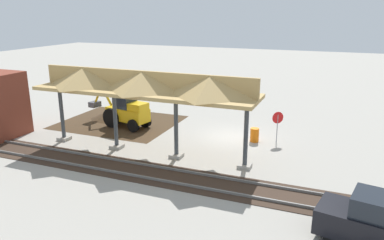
% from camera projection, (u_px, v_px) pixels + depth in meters
% --- Properties ---
extents(ground_plane, '(120.00, 120.00, 0.00)m').
position_uv_depth(ground_plane, '(233.00, 137.00, 25.05)').
color(ground_plane, '#9E998E').
extents(dirt_work_zone, '(8.46, 7.00, 0.01)m').
position_uv_depth(dirt_work_zone, '(120.00, 122.00, 28.38)').
color(dirt_work_zone, '#42301E').
rests_on(dirt_work_zone, ground).
extents(platform_canopy, '(13.29, 3.20, 4.90)m').
position_uv_depth(platform_canopy, '(143.00, 84.00, 21.17)').
color(platform_canopy, '#9E998E').
rests_on(platform_canopy, ground).
extents(rail_tracks, '(60.00, 2.58, 0.15)m').
position_uv_depth(rail_tracks, '(192.00, 180.00, 18.61)').
color(rail_tracks, slate).
rests_on(rail_tracks, ground).
extents(stop_sign, '(0.62, 0.49, 2.03)m').
position_uv_depth(stop_sign, '(278.00, 121.00, 23.65)').
color(stop_sign, gray).
rests_on(stop_sign, ground).
extents(backhoe, '(5.38, 2.26, 2.82)m').
position_uv_depth(backhoe, '(126.00, 110.00, 26.96)').
color(backhoe, '#EAB214').
rests_on(backhoe, ground).
extents(dirt_mound, '(6.39, 6.39, 1.35)m').
position_uv_depth(dirt_mound, '(112.00, 118.00, 29.52)').
color(dirt_mound, '#42301E').
rests_on(dirt_mound, ground).
extents(distant_parked_car, '(4.45, 2.50, 1.98)m').
position_uv_depth(distant_parked_car, '(381.00, 223.00, 13.09)').
color(distant_parked_car, black).
rests_on(distant_parked_car, ground).
extents(traffic_barrel, '(0.56, 0.56, 0.90)m').
position_uv_depth(traffic_barrel, '(255.00, 135.00, 24.06)').
color(traffic_barrel, orange).
rests_on(traffic_barrel, ground).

